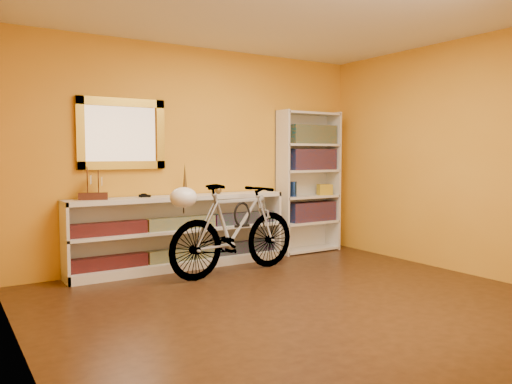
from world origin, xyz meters
TOP-DOWN VIEW (x-y plane):
  - floor at (0.00, 0.00)m, footprint 4.50×4.00m
  - ceiling at (0.00, 0.00)m, footprint 4.50×4.00m
  - back_wall at (0.00, 2.00)m, footprint 4.50×0.01m
  - left_wall at (-2.25, 0.00)m, footprint 0.01×4.00m
  - right_wall at (2.25, 0.00)m, footprint 0.01×4.00m
  - gilt_mirror at (-0.95, 1.97)m, footprint 0.98×0.06m
  - wall_socket at (0.90, 1.99)m, footprint 0.09×0.02m
  - console_unit at (-0.33, 1.81)m, footprint 2.60×0.35m
  - cd_row_lower at (-0.33, 1.79)m, footprint 2.50×0.13m
  - cd_row_upper at (-0.33, 1.79)m, footprint 2.50×0.13m
  - model_ship at (-1.31, 1.81)m, footprint 0.31×0.20m
  - toy_car at (-0.75, 1.81)m, footprint 0.00×0.01m
  - bronze_ornament at (-0.27, 1.81)m, footprint 0.06×0.06m
  - decorative_orb at (0.17, 1.81)m, footprint 0.08×0.08m
  - bookcase at (1.56, 1.84)m, footprint 0.90×0.30m
  - book_row_a at (1.61, 1.84)m, footprint 0.70×0.22m
  - book_row_b at (1.61, 1.84)m, footprint 0.70×0.22m
  - book_row_c at (1.61, 1.84)m, footprint 0.70×0.22m
  - travel_mug at (1.29, 1.82)m, footprint 0.09×0.09m
  - red_tin at (1.36, 1.87)m, footprint 0.16×0.16m
  - yellow_bag at (1.81, 1.80)m, footprint 0.22×0.17m
  - bicycle at (0.07, 1.25)m, footprint 0.66×1.76m
  - helmet at (-0.58, 1.17)m, footprint 0.28×0.27m
  - u_lock at (0.17, 1.27)m, footprint 0.21×0.02m

SIDE VIEW (x-z plane):
  - floor at x=0.00m, z-range -0.01..0.00m
  - cd_row_lower at x=-0.33m, z-range 0.10..0.24m
  - wall_socket at x=0.90m, z-range 0.21..0.29m
  - console_unit at x=-0.33m, z-range 0.00..0.85m
  - bicycle at x=0.07m, z-range 0.00..1.01m
  - cd_row_upper at x=-0.33m, z-range 0.47..0.60m
  - book_row_a at x=1.61m, z-range 0.42..0.68m
  - u_lock at x=0.17m, z-range 0.55..0.76m
  - yellow_bag at x=1.81m, z-range 0.77..0.91m
  - toy_car at x=-0.75m, z-range 0.85..0.85m
  - travel_mug at x=1.29m, z-range 0.77..0.96m
  - helmet at x=-0.58m, z-range 0.78..0.99m
  - decorative_orb at x=0.17m, z-range 0.85..0.93m
  - bookcase at x=1.56m, z-range 0.00..1.90m
  - model_ship at x=-1.31m, z-range 0.85..1.20m
  - bronze_ornament at x=-0.27m, z-range 0.85..1.23m
  - book_row_b at x=1.61m, z-range 1.11..1.40m
  - back_wall at x=0.00m, z-range 0.00..2.60m
  - left_wall at x=-2.25m, z-range 0.00..2.60m
  - right_wall at x=2.25m, z-range 0.00..2.60m
  - gilt_mirror at x=-0.95m, z-range 1.16..1.94m
  - red_tin at x=1.36m, z-range 1.46..1.64m
  - book_row_c at x=1.61m, z-range 1.46..1.71m
  - ceiling at x=0.00m, z-range 2.60..2.61m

